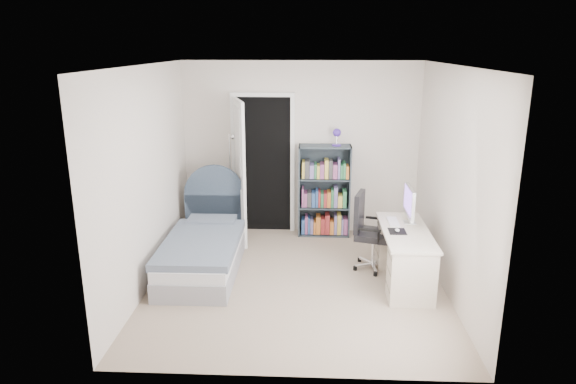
{
  "coord_description": "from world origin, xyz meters",
  "views": [
    {
      "loc": [
        0.16,
        -5.54,
        2.71
      ],
      "look_at": [
        -0.12,
        0.28,
        1.03
      ],
      "focal_mm": 32.0,
      "sensor_mm": 36.0,
      "label": 1
    }
  ],
  "objects_px": {
    "floor_lamp": "(232,193)",
    "bookcase": "(325,195)",
    "bed": "(204,249)",
    "desk": "(404,253)",
    "nightstand": "(229,208)",
    "office_chair": "(368,227)"
  },
  "relations": [
    {
      "from": "floor_lamp",
      "to": "nightstand",
      "type": "bearing_deg",
      "value": -148.94
    },
    {
      "from": "bed",
      "to": "bookcase",
      "type": "height_order",
      "value": "bookcase"
    },
    {
      "from": "desk",
      "to": "nightstand",
      "type": "bearing_deg",
      "value": 146.93
    },
    {
      "from": "nightstand",
      "to": "office_chair",
      "type": "height_order",
      "value": "office_chair"
    },
    {
      "from": "bed",
      "to": "floor_lamp",
      "type": "distance_m",
      "value": 1.33
    },
    {
      "from": "desk",
      "to": "bookcase",
      "type": "bearing_deg",
      "value": 120.18
    },
    {
      "from": "nightstand",
      "to": "office_chair",
      "type": "xyz_separation_m",
      "value": [
        1.92,
        -1.11,
        0.13
      ]
    },
    {
      "from": "bookcase",
      "to": "bed",
      "type": "bearing_deg",
      "value": -139.92
    },
    {
      "from": "office_chair",
      "to": "bed",
      "type": "bearing_deg",
      "value": -176.59
    },
    {
      "from": "floor_lamp",
      "to": "desk",
      "type": "bearing_deg",
      "value": -34.28
    },
    {
      "from": "bookcase",
      "to": "desk",
      "type": "height_order",
      "value": "bookcase"
    },
    {
      "from": "floor_lamp",
      "to": "bookcase",
      "type": "xyz_separation_m",
      "value": [
        1.35,
        0.01,
        -0.01
      ]
    },
    {
      "from": "floor_lamp",
      "to": "bookcase",
      "type": "bearing_deg",
      "value": 0.53
    },
    {
      "from": "floor_lamp",
      "to": "bed",
      "type": "bearing_deg",
      "value": -97.49
    },
    {
      "from": "nightstand",
      "to": "desk",
      "type": "relative_size",
      "value": 0.46
    },
    {
      "from": "bed",
      "to": "floor_lamp",
      "type": "height_order",
      "value": "floor_lamp"
    },
    {
      "from": "desk",
      "to": "office_chair",
      "type": "xyz_separation_m",
      "value": [
        -0.39,
        0.39,
        0.17
      ]
    },
    {
      "from": "bed",
      "to": "office_chair",
      "type": "xyz_separation_m",
      "value": [
        2.03,
        0.12,
        0.27
      ]
    },
    {
      "from": "office_chair",
      "to": "bookcase",
      "type": "bearing_deg",
      "value": 113.74
    },
    {
      "from": "bed",
      "to": "desk",
      "type": "relative_size",
      "value": 1.39
    },
    {
      "from": "nightstand",
      "to": "floor_lamp",
      "type": "bearing_deg",
      "value": 31.06
    },
    {
      "from": "nightstand",
      "to": "office_chair",
      "type": "relative_size",
      "value": 0.63
    }
  ]
}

